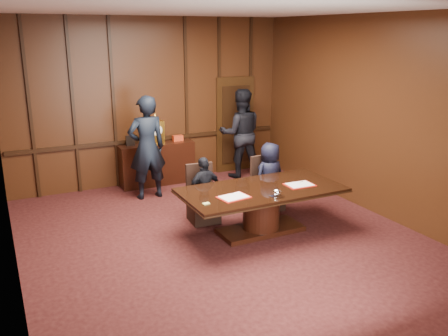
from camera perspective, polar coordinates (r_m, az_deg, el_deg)
name	(u,v)px	position (r m, az deg, el deg)	size (l,w,h in m)	color
room	(224,132)	(7.20, 0.03, 4.38)	(7.00, 7.04, 3.50)	black
sideboard	(157,162)	(10.29, -8.07, 0.71)	(1.60, 0.45, 1.54)	black
conference_table	(261,203)	(7.73, 4.51, -4.21)	(2.62, 1.32, 0.76)	black
folder_left	(234,197)	(7.20, 1.18, -3.51)	(0.50, 0.39, 0.02)	#B41C10
folder_right	(300,185)	(7.87, 9.08, -2.00)	(0.47, 0.35, 0.02)	#B41C10
inkstand	(277,193)	(7.27, 6.38, -3.05)	(0.20, 0.14, 0.12)	white
notepad	(206,204)	(6.94, -2.16, -4.30)	(0.10, 0.07, 0.01)	#D3CA67
chair_left	(203,205)	(8.26, -2.54, -4.43)	(0.51, 0.51, 0.99)	black
chair_right	(267,194)	(8.83, 5.18, -3.11)	(0.53, 0.53, 0.99)	black
signatory_left	(205,190)	(8.09, -2.35, -2.69)	(0.68, 0.28, 1.16)	black
signatory_right	(270,177)	(8.66, 5.52, -1.09)	(0.62, 0.41, 1.28)	black
witness_left	(147,148)	(9.32, -9.26, 2.43)	(0.74, 0.49, 2.04)	black
witness_right	(241,134)	(10.62, 2.01, 4.17)	(0.97, 0.75, 1.99)	black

